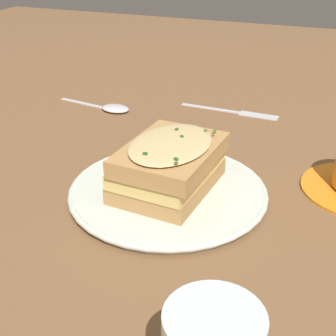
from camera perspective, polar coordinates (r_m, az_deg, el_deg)
name	(u,v)px	position (r m, az deg, el deg)	size (l,w,h in m)	color
ground_plane	(185,195)	(0.61, 2.05, -3.25)	(2.40, 2.40, 0.00)	brown
dinner_plate	(168,191)	(0.61, 0.00, -2.86)	(0.26, 0.26, 0.01)	silver
sandwich	(169,165)	(0.59, 0.13, 0.33)	(0.16, 0.12, 0.07)	#B2844C
fork	(240,112)	(0.89, 8.80, 6.72)	(0.02, 0.19, 0.00)	silver
spoon	(111,108)	(0.90, -6.92, 7.31)	(0.05, 0.16, 0.01)	silver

